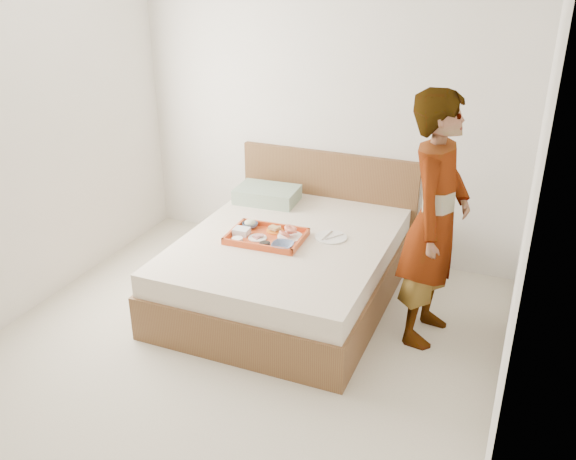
# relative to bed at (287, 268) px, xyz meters

# --- Properties ---
(ground) EXTENTS (3.50, 4.00, 0.01)m
(ground) POSITION_rel_bed_xyz_m (-0.05, -1.00, -0.27)
(ground) COLOR beige
(ground) RESTS_ON ground
(wall_back) EXTENTS (3.50, 0.01, 2.60)m
(wall_back) POSITION_rel_bed_xyz_m (-0.05, 1.00, 1.04)
(wall_back) COLOR silver
(wall_back) RESTS_ON ground
(wall_right) EXTENTS (0.01, 4.00, 2.60)m
(wall_right) POSITION_rel_bed_xyz_m (1.70, -1.00, 1.04)
(wall_right) COLOR silver
(wall_right) RESTS_ON ground
(bed) EXTENTS (1.65, 2.00, 0.53)m
(bed) POSITION_rel_bed_xyz_m (0.00, 0.00, 0.00)
(bed) COLOR brown
(bed) RESTS_ON ground
(headboard) EXTENTS (1.65, 0.06, 0.95)m
(headboard) POSITION_rel_bed_xyz_m (0.00, 0.97, 0.21)
(headboard) COLOR brown
(headboard) RESTS_ON ground
(pillow) EXTENTS (0.56, 0.40, 0.13)m
(pillow) POSITION_rel_bed_xyz_m (-0.46, 0.64, 0.33)
(pillow) COLOR #99AF94
(pillow) RESTS_ON bed
(tray) EXTENTS (0.60, 0.45, 0.05)m
(tray) POSITION_rel_bed_xyz_m (-0.14, -0.08, 0.29)
(tray) COLOR #D25523
(tray) RESTS_ON bed
(prawn_plate) EXTENTS (0.21, 0.21, 0.01)m
(prawn_plate) POSITION_rel_bed_xyz_m (0.03, -0.01, 0.29)
(prawn_plate) COLOR white
(prawn_plate) RESTS_ON tray
(navy_bowl_big) EXTENTS (0.17, 0.17, 0.04)m
(navy_bowl_big) POSITION_rel_bed_xyz_m (0.05, -0.21, 0.30)
(navy_bowl_big) COLOR #182545
(navy_bowl_big) RESTS_ON tray
(sauce_dish) EXTENTS (0.09, 0.09, 0.03)m
(sauce_dish) POSITION_rel_bed_xyz_m (-0.08, -0.23, 0.30)
(sauce_dish) COLOR black
(sauce_dish) RESTS_ON tray
(meat_plate) EXTENTS (0.15, 0.15, 0.01)m
(meat_plate) POSITION_rel_bed_xyz_m (-0.19, -0.13, 0.29)
(meat_plate) COLOR white
(meat_plate) RESTS_ON tray
(bread_plate) EXTENTS (0.15, 0.15, 0.01)m
(bread_plate) POSITION_rel_bed_xyz_m (-0.12, 0.05, 0.29)
(bread_plate) COLOR orange
(bread_plate) RESTS_ON tray
(salad_bowl) EXTENTS (0.13, 0.13, 0.04)m
(salad_bowl) POSITION_rel_bed_xyz_m (-0.34, 0.04, 0.30)
(salad_bowl) COLOR #182545
(salad_bowl) RESTS_ON tray
(plastic_tub) EXTENTS (0.13, 0.11, 0.05)m
(plastic_tub) POSITION_rel_bed_xyz_m (-0.34, -0.11, 0.31)
(plastic_tub) COLOR silver
(plastic_tub) RESTS_ON tray
(cheese_round) EXTENTS (0.09, 0.09, 0.03)m
(cheese_round) POSITION_rel_bed_xyz_m (-0.32, -0.23, 0.30)
(cheese_round) COLOR white
(cheese_round) RESTS_ON tray
(dinner_plate) EXTENTS (0.33, 0.33, 0.01)m
(dinner_plate) POSITION_rel_bed_xyz_m (0.32, 0.13, 0.27)
(dinner_plate) COLOR white
(dinner_plate) RESTS_ON bed
(person) EXTENTS (0.50, 0.70, 1.81)m
(person) POSITION_rel_bed_xyz_m (1.14, -0.09, 0.64)
(person) COLOR white
(person) RESTS_ON ground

